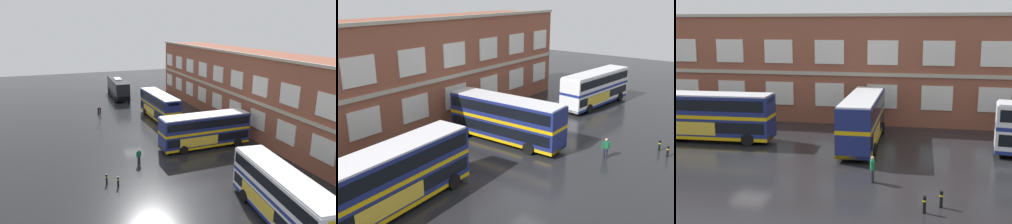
# 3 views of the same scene
# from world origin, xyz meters

# --- Properties ---
(ground_plane) EXTENTS (120.00, 120.00, 0.00)m
(ground_plane) POSITION_xyz_m (0.00, 2.00, 0.00)
(ground_plane) COLOR black
(brick_terminal_building) EXTENTS (51.91, 8.19, 10.79)m
(brick_terminal_building) POSITION_xyz_m (-0.03, 17.98, 5.25)
(brick_terminal_building) COLOR brown
(brick_terminal_building) RESTS_ON ground
(double_decker_near) EXTENTS (11.10, 3.23, 4.07)m
(double_decker_near) POSITION_xyz_m (-6.04, 5.75, 2.15)
(double_decker_near) COLOR navy
(double_decker_near) RESTS_ON ground
(double_decker_middle) EXTENTS (3.03, 11.05, 4.07)m
(double_decker_middle) POSITION_xyz_m (6.97, 7.09, 2.15)
(double_decker_middle) COLOR navy
(double_decker_middle) RESTS_ON ground
(waiting_passenger) EXTENTS (0.37, 0.63, 1.70)m
(waiting_passenger) POSITION_xyz_m (8.94, -1.63, 0.93)
(waiting_passenger) COLOR black
(waiting_passenger) RESTS_ON ground
(safety_bollard_west) EXTENTS (0.19, 0.19, 0.95)m
(safety_bollard_west) POSITION_xyz_m (13.09, -4.72, 0.49)
(safety_bollard_west) COLOR black
(safety_bollard_west) RESTS_ON ground
(safety_bollard_east) EXTENTS (0.19, 0.19, 0.95)m
(safety_bollard_east) POSITION_xyz_m (12.21, -5.62, 0.49)
(safety_bollard_east) COLOR black
(safety_bollard_east) RESTS_ON ground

